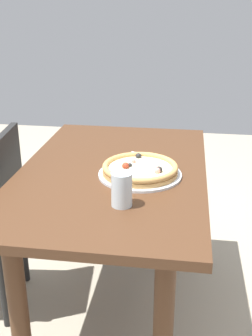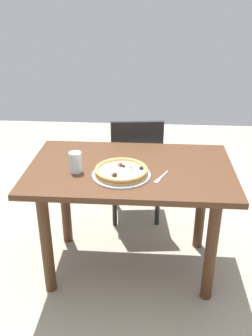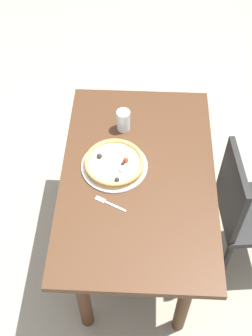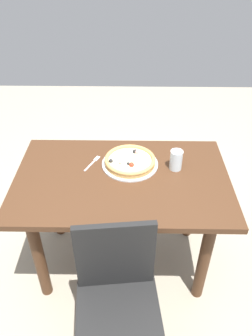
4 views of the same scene
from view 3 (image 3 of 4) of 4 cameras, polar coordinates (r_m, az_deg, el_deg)
The scene contains 7 objects.
ground_plane at distance 2.84m, azimuth 1.22°, elevation -10.12°, with size 6.00×6.00×0.00m, color #9E937F.
dining_table at distance 2.30m, azimuth 1.48°, elevation -2.78°, with size 1.24×0.78×0.76m.
chair_near at distance 2.49m, azimuth 15.46°, elevation -5.22°, with size 0.44×0.44×0.88m.
plate at distance 2.23m, azimuth -1.53°, elevation 0.28°, with size 0.34×0.34×0.01m, color silver.
pizza at distance 2.21m, azimuth -1.55°, elevation 0.69°, with size 0.31×0.31×0.05m.
fork at distance 2.10m, azimuth -2.39°, elevation -4.56°, with size 0.09×0.16×0.00m.
drinking_glass at distance 2.36m, azimuth -0.36°, elevation 6.23°, with size 0.07×0.07×0.12m, color silver.
Camera 3 is at (-1.33, -0.00, 2.51)m, focal length 46.78 mm.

